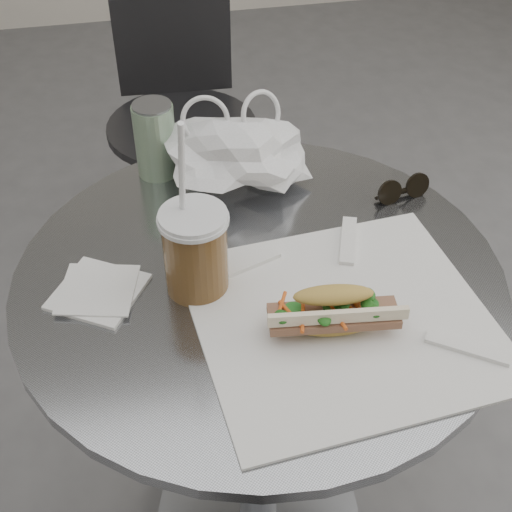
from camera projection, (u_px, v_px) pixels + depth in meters
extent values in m
cylinder|color=slate|center=(258.00, 416.00, 1.35)|extent=(0.08, 0.08, 0.71)
cylinder|color=slate|center=(259.00, 277.00, 1.11)|extent=(0.76, 0.76, 0.02)
cylinder|color=#29292B|center=(192.00, 257.00, 2.23)|extent=(0.36, 0.36, 0.02)
cylinder|color=#29292B|center=(187.00, 199.00, 2.08)|extent=(0.06, 0.06, 0.48)
cylinder|color=#29292B|center=(182.00, 127.00, 1.92)|extent=(0.40, 0.40, 0.02)
cube|color=#29292B|center=(173.00, 45.00, 1.97)|extent=(0.32, 0.04, 0.28)
cube|color=white|center=(343.00, 319.00, 1.02)|extent=(0.45, 0.43, 0.00)
ellipsoid|color=gold|center=(333.00, 325.00, 1.00)|extent=(0.23, 0.10, 0.02)
cube|color=brown|center=(334.00, 316.00, 0.98)|extent=(0.19, 0.07, 0.01)
ellipsoid|color=gold|center=(333.00, 298.00, 0.97)|extent=(0.23, 0.11, 0.04)
cylinder|color=brown|center=(196.00, 255.00, 1.04)|extent=(0.09, 0.09, 0.13)
cylinder|color=silver|center=(193.00, 217.00, 0.99)|extent=(0.10, 0.10, 0.01)
cylinder|color=white|center=(182.00, 188.00, 0.96)|extent=(0.01, 0.07, 0.23)
cylinder|color=black|center=(390.00, 193.00, 1.22)|extent=(0.05, 0.02, 0.05)
cylinder|color=black|center=(417.00, 185.00, 1.24)|extent=(0.05, 0.02, 0.05)
cube|color=black|center=(403.00, 192.00, 1.23)|extent=(0.02, 0.01, 0.00)
cube|color=white|center=(98.00, 292.00, 1.06)|extent=(0.17, 0.17, 0.01)
cube|color=white|center=(98.00, 289.00, 1.06)|extent=(0.13, 0.13, 0.00)
cylinder|color=#5F9959|center=(155.00, 140.00, 1.26)|extent=(0.07, 0.07, 0.13)
cylinder|color=slate|center=(152.00, 105.00, 1.22)|extent=(0.07, 0.07, 0.00)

